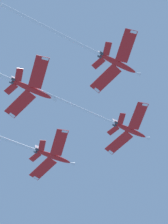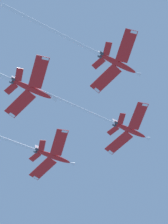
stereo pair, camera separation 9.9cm
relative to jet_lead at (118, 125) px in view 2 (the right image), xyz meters
name	(u,v)px [view 2 (the right image)]	position (x,y,z in m)	size (l,w,h in m)	color
jet_lead	(118,125)	(0.00, 0.00, 0.00)	(20.31, 38.06, 10.19)	red
jet_left_wing	(35,150)	(23.28, 11.04, -3.61)	(20.85, 37.64, 9.22)	red
jet_right_wing	(99,54)	(-10.09, 21.78, -4.44)	(21.19, 38.84, 9.93)	red
jet_slot	(1,75)	(12.23, 34.83, -9.22)	(21.63, 42.10, 10.51)	red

